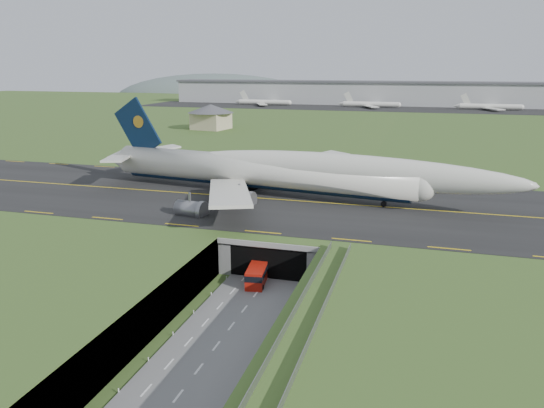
% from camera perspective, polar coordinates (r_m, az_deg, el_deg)
% --- Properties ---
extents(ground, '(900.00, 900.00, 0.00)m').
position_cam_1_polar(ground, '(74.71, -2.22, -10.40)').
color(ground, '#3D5E25').
rests_on(ground, ground).
extents(airfield_deck, '(800.00, 800.00, 6.00)m').
position_cam_1_polar(airfield_deck, '(73.48, -2.25, -8.28)').
color(airfield_deck, gray).
rests_on(airfield_deck, ground).
extents(trench_road, '(12.00, 75.00, 0.20)m').
position_cam_1_polar(trench_road, '(68.33, -4.25, -12.87)').
color(trench_road, slate).
rests_on(trench_road, ground).
extents(taxiway, '(800.00, 44.00, 0.18)m').
position_cam_1_polar(taxiway, '(102.74, 3.51, 0.25)').
color(taxiway, black).
rests_on(taxiway, airfield_deck).
extents(tunnel_portal, '(17.00, 22.30, 6.00)m').
position_cam_1_polar(tunnel_portal, '(88.34, 1.16, -4.01)').
color(tunnel_portal, gray).
rests_on(tunnel_portal, ground).
extents(guideway, '(3.00, 53.00, 7.05)m').
position_cam_1_polar(guideway, '(53.23, 2.69, -14.99)').
color(guideway, '#A8A8A3').
rests_on(guideway, ground).
extents(jumbo_jet, '(90.40, 58.44, 19.52)m').
position_cam_1_polar(jumbo_jet, '(105.30, 1.50, 3.51)').
color(jumbo_jet, silver).
rests_on(jumbo_jet, ground).
extents(shuttle_tram, '(3.45, 7.07, 2.79)m').
position_cam_1_polar(shuttle_tram, '(79.50, -1.61, -7.58)').
color(shuttle_tram, '#AC170B').
rests_on(shuttle_tram, ground).
extents(service_building, '(21.53, 21.53, 10.24)m').
position_cam_1_polar(service_building, '(222.08, -6.59, 9.54)').
color(service_building, '#C3B48D').
rests_on(service_building, ground).
extents(cargo_terminal, '(320.00, 67.00, 15.60)m').
position_cam_1_polar(cargo_terminal, '(364.64, 12.95, 11.55)').
color(cargo_terminal, '#B2B2B2').
rests_on(cargo_terminal, ground).
extents(distant_hills, '(700.00, 91.00, 60.00)m').
position_cam_1_polar(distant_hills, '(497.30, 21.31, 9.60)').
color(distant_hills, slate).
rests_on(distant_hills, ground).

